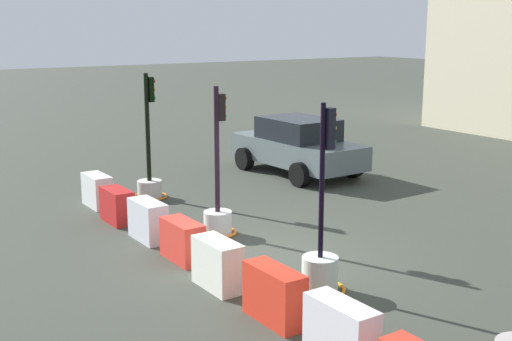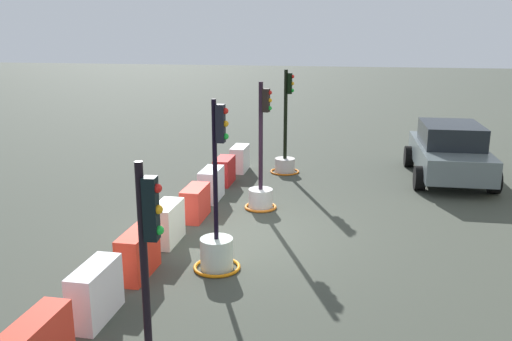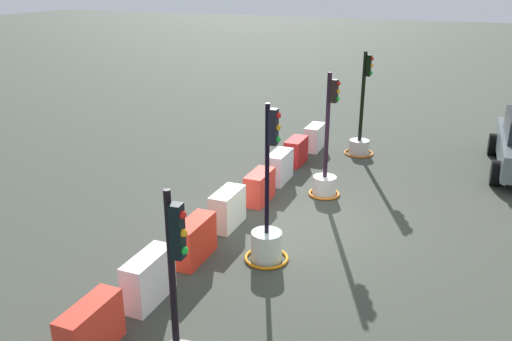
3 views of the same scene
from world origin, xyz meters
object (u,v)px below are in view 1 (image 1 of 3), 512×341
(construction_barrier_1, at_px, (117,206))
(traffic_light_0, at_px, (150,176))
(traffic_light_2, at_px, (321,261))
(construction_barrier_6, at_px, (341,334))
(traffic_light_1, at_px, (218,210))
(construction_barrier_2, at_px, (148,221))
(construction_barrier_5, at_px, (274,295))
(construction_barrier_0, at_px, (97,191))
(car_grey_saloon, at_px, (298,145))
(construction_barrier_3, at_px, (183,241))
(construction_barrier_4, at_px, (218,264))

(construction_barrier_1, bearing_deg, traffic_light_0, 136.68)
(traffic_light_2, relative_size, construction_barrier_6, 2.88)
(traffic_light_1, distance_m, construction_barrier_2, 1.49)
(traffic_light_0, relative_size, traffic_light_1, 1.01)
(traffic_light_0, bearing_deg, construction_barrier_5, -11.01)
(construction_barrier_0, height_order, construction_barrier_1, construction_barrier_0)
(construction_barrier_5, relative_size, car_grey_saloon, 0.25)
(car_grey_saloon, bearing_deg, construction_barrier_6, -33.90)
(construction_barrier_1, distance_m, construction_barrier_5, 6.19)
(traffic_light_1, xyz_separation_m, construction_barrier_0, (-3.55, -1.37, -0.14))
(construction_barrier_6, bearing_deg, construction_barrier_3, 178.85)
(construction_barrier_4, xyz_separation_m, construction_barrier_6, (3.15, 0.03, 0.01))
(traffic_light_0, distance_m, traffic_light_1, 3.65)
(car_grey_saloon, bearing_deg, construction_barrier_5, -38.62)
(traffic_light_0, height_order, construction_barrier_4, traffic_light_0)
(construction_barrier_0, height_order, construction_barrier_3, construction_barrier_0)
(construction_barrier_2, height_order, construction_barrier_4, construction_barrier_4)
(construction_barrier_1, distance_m, construction_barrier_2, 1.55)
(traffic_light_1, height_order, construction_barrier_1, traffic_light_1)
(traffic_light_1, relative_size, construction_barrier_6, 2.86)
(traffic_light_0, relative_size, construction_barrier_2, 3.02)
(traffic_light_0, distance_m, construction_barrier_4, 6.43)
(construction_barrier_5, bearing_deg, traffic_light_1, 160.92)
(traffic_light_2, height_order, construction_barrier_1, traffic_light_2)
(construction_barrier_3, xyz_separation_m, car_grey_saloon, (-4.90, 6.36, 0.47))
(traffic_light_0, height_order, construction_barrier_1, traffic_light_0)
(construction_barrier_6, bearing_deg, traffic_light_0, 170.64)
(construction_barrier_0, relative_size, construction_barrier_1, 1.02)
(construction_barrier_1, bearing_deg, car_grey_saloon, 106.06)
(traffic_light_0, relative_size, construction_barrier_1, 3.19)
(traffic_light_0, xyz_separation_m, construction_barrier_4, (6.24, -1.58, -0.14))
(construction_barrier_5, bearing_deg, construction_barrier_0, 179.39)
(traffic_light_2, relative_size, construction_barrier_3, 3.04)
(traffic_light_2, relative_size, construction_barrier_0, 3.12)
(car_grey_saloon, bearing_deg, construction_barrier_1, -73.94)
(traffic_light_0, xyz_separation_m, construction_barrier_0, (0.09, -1.44, -0.16))
(construction_barrier_5, distance_m, car_grey_saloon, 10.32)
(construction_barrier_0, bearing_deg, traffic_light_2, 9.74)
(traffic_light_2, relative_size, car_grey_saloon, 0.71)
(construction_barrier_2, bearing_deg, construction_barrier_5, -0.45)
(traffic_light_0, xyz_separation_m, car_grey_saloon, (-0.22, 4.91, 0.29))
(construction_barrier_5, bearing_deg, construction_barrier_4, -178.03)
(construction_barrier_4, relative_size, construction_barrier_5, 0.92)
(construction_barrier_4, bearing_deg, construction_barrier_2, 178.28)
(construction_barrier_5, xyz_separation_m, construction_barrier_6, (1.56, -0.02, 0.02))
(construction_barrier_0, height_order, construction_barrier_2, construction_barrier_2)
(construction_barrier_0, distance_m, construction_barrier_3, 4.59)
(construction_barrier_1, bearing_deg, construction_barrier_6, -0.01)
(construction_barrier_2, bearing_deg, traffic_light_0, 155.00)
(construction_barrier_2, distance_m, construction_barrier_5, 4.64)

